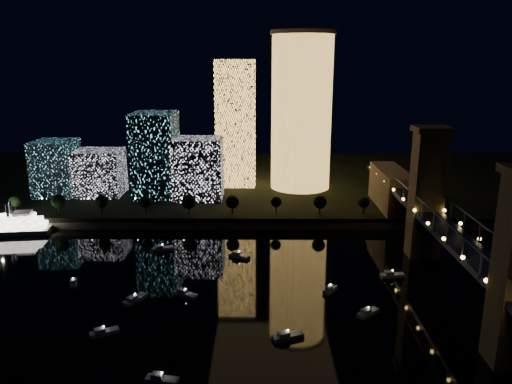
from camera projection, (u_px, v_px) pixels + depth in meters
ground at (251, 320)px, 145.29m from camera, size 520.00×520.00×0.00m
far_bank at (256, 181)px, 299.21m from camera, size 420.00×160.00×5.00m
seawall at (254, 225)px, 224.12m from camera, size 420.00×6.00×3.00m
tower_cylindrical at (301, 111)px, 265.87m from camera, size 34.00×34.00×82.79m
tower_rectangular at (236, 123)px, 275.15m from camera, size 21.53×21.53×68.49m
midrise_blocks at (136, 163)px, 255.90m from camera, size 96.82×30.87×42.50m
truss_bridge at (475, 264)px, 144.20m from camera, size 13.00×266.00×50.00m
motorboats at (225, 295)px, 158.83m from camera, size 115.22×88.27×2.78m
esplanade_trees at (184, 202)px, 227.84m from camera, size 165.24×6.79×8.90m
street_lamps at (182, 201)px, 234.02m from camera, size 132.70×0.70×5.65m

